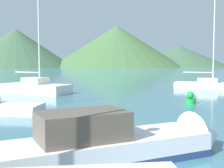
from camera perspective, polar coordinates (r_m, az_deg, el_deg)
motorboat_near at (r=8.51m, az=1.71°, el=-11.05°), size 7.30×3.94×1.86m
sailboat_inner at (r=25.19m, az=-13.77°, el=-0.46°), size 5.83×4.87×10.69m
sailboat_middle at (r=29.49m, az=17.11°, el=0.01°), size 6.03×4.24×9.20m
buoy_marker at (r=19.48m, az=14.12°, el=-2.58°), size 0.64×0.64×0.73m
hill_central at (r=106.89m, az=-17.18°, el=6.34°), size 37.30×37.30×12.44m
hill_east at (r=107.40m, az=0.86°, el=6.93°), size 45.18×45.18×13.89m
hill_far_east at (r=116.47m, az=12.03°, el=5.07°), size 35.60×35.60×7.47m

